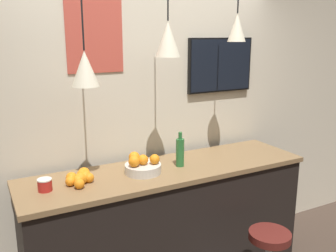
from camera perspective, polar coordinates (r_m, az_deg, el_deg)
back_wall at (r=3.31m, az=-3.48°, el=2.40°), size 8.00×0.06×2.90m
service_counter at (r=3.27m, az=0.00°, el=-15.06°), size 2.36×0.64×1.05m
fruit_bowl at (r=2.93m, az=-3.95°, el=-6.07°), size 0.28×0.28×0.16m
orange_pile at (r=2.81m, az=-13.19°, el=-7.73°), size 0.21×0.25×0.09m
juice_bottle at (r=3.05m, az=1.85°, el=-3.95°), size 0.07×0.07×0.29m
spread_jar at (r=2.74m, az=-18.26°, el=-8.51°), size 0.10×0.10×0.09m
pendant_lamp_left at (r=2.63m, az=-12.54°, el=8.65°), size 0.19×0.19×1.05m
pendant_lamp_middle at (r=2.86m, az=-0.01°, el=13.17°), size 0.19×0.19×0.86m
pendant_lamp_right at (r=3.21m, az=10.47°, el=14.60°), size 0.15×0.15×0.76m
mounted_tv at (r=3.59m, az=7.99°, el=9.18°), size 0.69×0.04×0.50m
wall_poster at (r=3.06m, az=-11.17°, el=14.69°), size 0.46×0.01×0.72m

